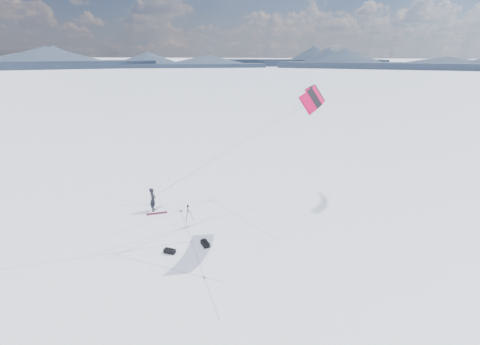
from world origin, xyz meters
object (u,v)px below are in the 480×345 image
(snowkiter, at_px, (154,210))
(gear_bag_a, at_px, (170,251))
(gear_bag_b, at_px, (205,243))
(tripod, at_px, (188,211))
(snowboard, at_px, (157,213))

(snowkiter, relative_size, gear_bag_a, 2.58)
(snowkiter, relative_size, gear_bag_b, 2.27)
(snowkiter, distance_m, gear_bag_b, 7.08)
(tripod, height_order, gear_bag_b, tripod)
(tripod, bearing_deg, gear_bag_a, -107.85)
(tripod, distance_m, gear_bag_a, 4.45)
(tripod, bearing_deg, gear_bag_b, -75.93)
(snowboard, distance_m, gear_bag_a, 6.07)
(snowboard, xyz_separation_m, gear_bag_a, (3.70, -4.81, 0.12))
(snowkiter, distance_m, snowboard, 0.68)
(tripod, xyz_separation_m, gear_bag_b, (2.52, -2.84, -0.70))
(snowboard, relative_size, gear_bag_b, 1.92)
(snowkiter, bearing_deg, tripod, -126.06)
(snowboard, distance_m, gear_bag_b, 6.41)
(tripod, bearing_deg, snowboard, 143.22)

